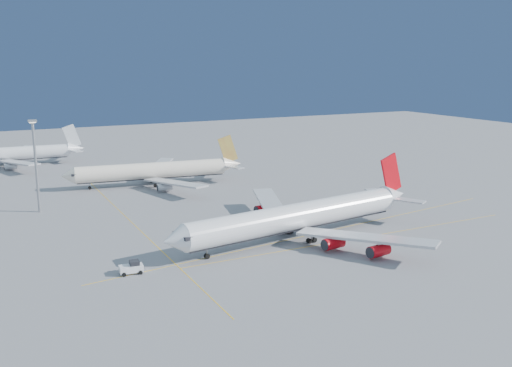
# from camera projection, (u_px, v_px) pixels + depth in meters

# --- Properties ---
(ground) EXTENTS (500.00, 500.00, 0.00)m
(ground) POSITION_uv_depth(u_px,v_px,m) (311.00, 226.00, 144.68)
(ground) COLOR slate
(ground) RESTS_ON ground
(taxiway_lines) EXTENTS (118.86, 140.00, 0.02)m
(taxiway_lines) POSITION_uv_depth(u_px,v_px,m) (248.00, 227.00, 143.72)
(taxiway_lines) COLOR #F6B40D
(taxiway_lines) RESTS_ON ground
(airliner_virgin) EXTENTS (71.09, 63.34, 17.56)m
(airliner_virgin) POSITION_uv_depth(u_px,v_px,m) (302.00, 216.00, 133.67)
(airliner_virgin) COLOR white
(airliner_virgin) RESTS_ON ground
(airliner_etihad) EXTENTS (60.71, 55.71, 15.85)m
(airliner_etihad) POSITION_uv_depth(u_px,v_px,m) (156.00, 171.00, 191.35)
(airliner_etihad) COLOR #F4E5D0
(airliner_etihad) RESTS_ON ground
(airliner_third) EXTENTS (58.13, 53.47, 15.59)m
(airliner_third) POSITION_uv_depth(u_px,v_px,m) (9.00, 154.00, 226.45)
(airliner_third) COLOR white
(airliner_third) RESTS_ON ground
(pushback_tug) EXTENTS (4.72, 3.10, 2.56)m
(pushback_tug) POSITION_uv_depth(u_px,v_px,m) (132.00, 268.00, 111.92)
(pushback_tug) COLOR white
(pushback_tug) RESTS_ON ground
(light_mast) EXTENTS (2.20, 2.20, 25.47)m
(light_mast) POSITION_uv_depth(u_px,v_px,m) (35.00, 158.00, 154.66)
(light_mast) COLOR gray
(light_mast) RESTS_ON ground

